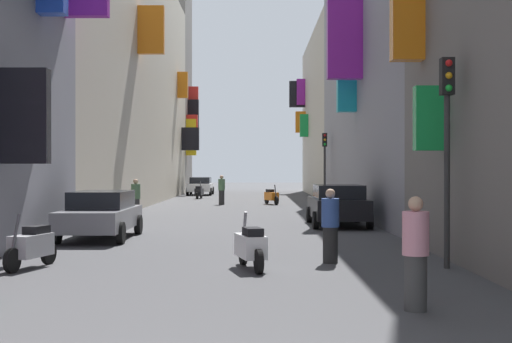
% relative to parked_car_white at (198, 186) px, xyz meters
% --- Properties ---
extents(ground_plane, '(140.00, 140.00, 0.00)m').
position_rel_parked_car_white_xyz_m(ground_plane, '(3.50, -20.65, -0.73)').
color(ground_plane, '#424244').
extents(building_left_mid_b, '(7.34, 35.17, 14.57)m').
position_rel_parked_car_white_xyz_m(building_left_mid_b, '(-4.49, -14.40, 6.56)').
color(building_left_mid_b, '#BCB29E').
rests_on(building_left_mid_b, ground).
extents(building_left_mid_c, '(6.92, 6.17, 19.09)m').
position_rel_parked_car_white_xyz_m(building_left_mid_c, '(-4.47, 6.25, 8.79)').
color(building_left_mid_c, slate).
rests_on(building_left_mid_c, ground).
extents(building_right_mid_a, '(7.39, 23.63, 14.69)m').
position_rel_parked_car_white_xyz_m(building_right_mid_a, '(11.50, -22.80, 6.62)').
color(building_right_mid_a, gray).
rests_on(building_right_mid_a, ground).
extents(building_right_mid_b, '(7.35, 20.33, 12.16)m').
position_rel_parked_car_white_xyz_m(building_right_mid_b, '(11.49, -0.80, 5.36)').
color(building_right_mid_b, '#BCB29E').
rests_on(building_right_mid_b, ground).
extents(parked_car_white, '(1.91, 4.24, 1.36)m').
position_rel_parked_car_white_xyz_m(parked_car_white, '(0.00, 0.00, 0.00)').
color(parked_car_white, white).
rests_on(parked_car_white, ground).
extents(parked_car_black, '(1.99, 4.40, 1.45)m').
position_rel_parked_car_white_xyz_m(parked_car_black, '(7.18, -29.70, 0.04)').
color(parked_car_black, black).
rests_on(parked_car_black, ground).
extents(parked_car_grey, '(1.90, 4.31, 1.37)m').
position_rel_parked_car_white_xyz_m(parked_car_grey, '(-0.18, -34.29, 0.00)').
color(parked_car_grey, slate).
rests_on(parked_car_grey, ground).
extents(scooter_black, '(0.56, 1.85, 1.13)m').
position_rel_parked_car_white_xyz_m(scooter_black, '(0.44, -6.83, -0.26)').
color(scooter_black, black).
rests_on(scooter_black, ground).
extents(scooter_silver, '(0.69, 1.76, 1.13)m').
position_rel_parked_car_white_xyz_m(scooter_silver, '(-0.25, -40.38, -0.26)').
color(scooter_silver, '#ADADB2').
rests_on(scooter_silver, ground).
extents(scooter_orange, '(0.83, 1.91, 1.13)m').
position_rel_parked_car_white_xyz_m(scooter_orange, '(5.16, -14.60, -0.26)').
color(scooter_orange, orange).
rests_on(scooter_orange, ground).
extents(scooter_white, '(0.69, 1.82, 1.13)m').
position_rel_parked_car_white_xyz_m(scooter_white, '(4.18, -40.50, -0.26)').
color(scooter_white, silver).
rests_on(scooter_white, ground).
extents(pedestrian_crossing, '(0.52, 0.52, 1.60)m').
position_rel_parked_car_white_xyz_m(pedestrian_crossing, '(-0.66, -25.57, 0.07)').
color(pedestrian_crossing, '#323232').
rests_on(pedestrian_crossing, ground).
extents(pedestrian_near_left, '(0.38, 0.38, 1.62)m').
position_rel_parked_car_white_xyz_m(pedestrian_near_left, '(6.55, -44.64, 0.08)').
color(pedestrian_near_left, '#3D3D3D').
rests_on(pedestrian_near_left, ground).
extents(pedestrian_near_right, '(0.48, 0.48, 1.59)m').
position_rel_parked_car_white_xyz_m(pedestrian_near_right, '(5.88, -39.55, 0.06)').
color(pedestrian_near_right, black).
rests_on(pedestrian_near_right, ground).
extents(pedestrian_mid_street, '(0.49, 0.49, 1.66)m').
position_rel_parked_car_white_xyz_m(pedestrian_mid_street, '(2.36, -14.96, 0.10)').
color(pedestrian_mid_street, '#282828').
rests_on(pedestrian_mid_street, ground).
extents(traffic_light_near_corner, '(0.26, 0.34, 4.00)m').
position_rel_parked_car_white_xyz_m(traffic_light_near_corner, '(8.10, -15.41, 2.01)').
color(traffic_light_near_corner, '#2D2D2D').
rests_on(traffic_light_near_corner, ground).
extents(traffic_light_far_corner, '(0.26, 0.34, 4.26)m').
position_rel_parked_car_white_xyz_m(traffic_light_far_corner, '(8.15, -40.37, 2.17)').
color(traffic_light_far_corner, '#2D2D2D').
rests_on(traffic_light_far_corner, ground).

